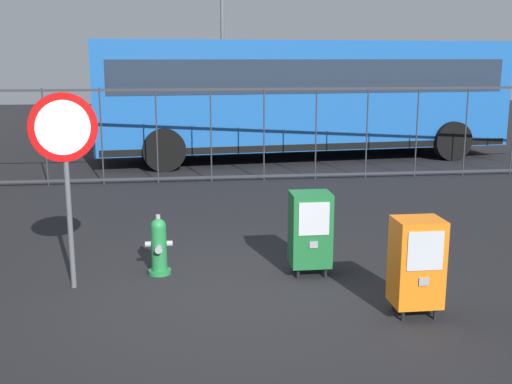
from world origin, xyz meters
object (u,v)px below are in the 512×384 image
at_px(stop_sign, 65,150).
at_px(bus_far, 321,85).
at_px(fire_hydrant, 159,246).
at_px(bus_near, 302,92).
at_px(newspaper_box_primary, 310,229).
at_px(newspaper_box_secondary, 417,262).
at_px(street_light_near_right, 222,23).

height_order(stop_sign, bus_far, bus_far).
height_order(fire_hydrant, bus_near, bus_near).
bearing_deg(bus_near, fire_hydrant, -117.25).
distance_m(stop_sign, bus_near, 10.07).
relative_size(newspaper_box_primary, bus_far, 0.10).
bearing_deg(newspaper_box_primary, bus_near, 79.57).
height_order(newspaper_box_secondary, bus_far, bus_far).
bearing_deg(bus_far, stop_sign, -114.26).
bearing_deg(bus_far, fire_hydrant, -111.25).
distance_m(bus_near, bus_far, 4.81).
bearing_deg(street_light_near_right, bus_far, -37.13).
relative_size(bus_near, street_light_near_right, 1.64).
height_order(bus_near, bus_far, same).
height_order(fire_hydrant, stop_sign, stop_sign).
height_order(newspaper_box_primary, street_light_near_right, street_light_near_right).
xyz_separation_m(bus_near, street_light_near_right, (-1.55, 6.91, 2.10)).
relative_size(stop_sign, bus_far, 0.21).
relative_size(stop_sign, bus_near, 0.21).
height_order(newspaper_box_secondary, street_light_near_right, street_light_near_right).
height_order(fire_hydrant, bus_far, bus_far).
relative_size(newspaper_box_primary, stop_sign, 0.46).
distance_m(fire_hydrant, newspaper_box_secondary, 3.08).
distance_m(fire_hydrant, bus_far, 14.22).
bearing_deg(fire_hydrant, newspaper_box_secondary, -30.93).
height_order(stop_sign, street_light_near_right, street_light_near_right).
height_order(bus_far, street_light_near_right, street_light_near_right).
distance_m(stop_sign, bus_far, 14.85).
xyz_separation_m(fire_hydrant, stop_sign, (-0.97, -0.36, 1.25)).
bearing_deg(stop_sign, newspaper_box_secondary, -18.72).
xyz_separation_m(newspaper_box_secondary, bus_far, (2.40, 14.81, 1.14)).
height_order(newspaper_box_secondary, bus_near, bus_near).
height_order(fire_hydrant, newspaper_box_primary, newspaper_box_primary).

